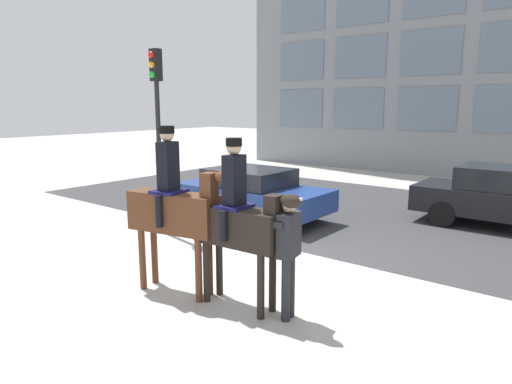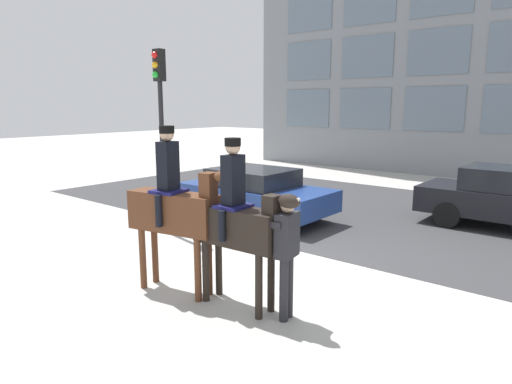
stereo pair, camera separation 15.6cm
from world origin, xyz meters
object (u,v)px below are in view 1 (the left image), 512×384
mounted_horse_lead (175,208)px  street_car_far_lane (512,197)px  traffic_light (157,113)px  pedestrian_bystander (288,249)px  street_car_near_lane (252,192)px  mounted_horse_companion (240,222)px

mounted_horse_lead → street_car_far_lane: bearing=54.6°
traffic_light → pedestrian_bystander: bearing=-20.8°
street_car_near_lane → traffic_light: 3.37m
mounted_horse_lead → traffic_light: (-3.02, 2.22, 1.45)m
street_car_far_lane → street_car_near_lane: bearing=-151.0°
pedestrian_bystander → mounted_horse_lead: bearing=-0.3°
mounted_horse_companion → street_car_far_lane: size_ratio=0.57×
mounted_horse_companion → pedestrian_bystander: 0.84m
traffic_light → mounted_horse_companion: bearing=-25.5°
street_car_near_lane → street_car_far_lane: size_ratio=0.92×
pedestrian_bystander → street_car_near_lane: pedestrian_bystander is taller
mounted_horse_companion → traffic_light: bearing=151.9°
mounted_horse_companion → street_car_far_lane: bearing=70.0°
pedestrian_bystander → mounted_horse_companion: bearing=-2.1°
mounted_horse_lead → street_car_near_lane: bearing=103.9°
mounted_horse_companion → street_car_near_lane: size_ratio=0.62×
street_car_far_lane → traffic_light: size_ratio=1.06×
mounted_horse_lead → pedestrian_bystander: 2.03m
pedestrian_bystander → street_car_near_lane: 6.01m
pedestrian_bystander → traffic_light: traffic_light is taller
mounted_horse_companion → street_car_near_lane: mounted_horse_companion is taller
street_car_near_lane → traffic_light: size_ratio=0.97×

